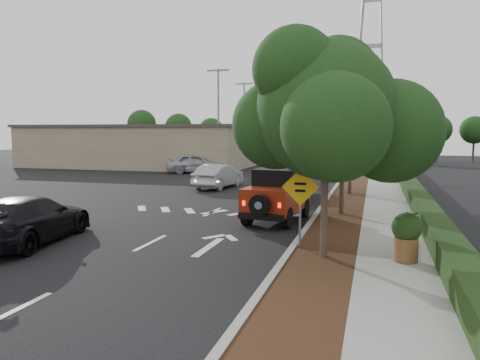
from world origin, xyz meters
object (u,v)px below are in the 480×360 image
at_px(black_suv_oncoming, 28,219).
at_px(red_jeep, 279,194).
at_px(speed_hump_sign, 300,197).
at_px(silver_suv_ahead, 285,183).

bearing_deg(black_suv_oncoming, red_jeep, -147.14).
distance_m(red_jeep, black_suv_oncoming, 9.27).
relative_size(red_jeep, speed_hump_sign, 1.78).
xyz_separation_m(red_jeep, silver_suv_ahead, (-0.96, 6.59, -0.32)).
relative_size(silver_suv_ahead, speed_hump_sign, 2.25).
bearing_deg(red_jeep, silver_suv_ahead, 104.45).
relative_size(black_suv_oncoming, speed_hump_sign, 2.23).
xyz_separation_m(silver_suv_ahead, speed_hump_sign, (2.55, -11.22, 0.90)).
distance_m(red_jeep, speed_hump_sign, 4.93).
bearing_deg(red_jeep, black_suv_oncoming, -132.92).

